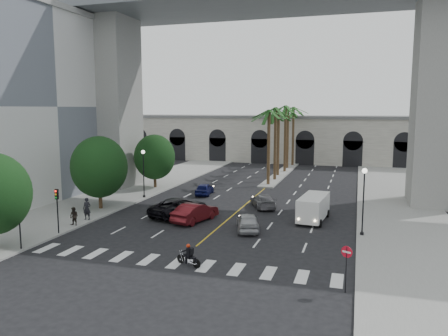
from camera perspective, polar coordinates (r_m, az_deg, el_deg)
ground at (r=30.14m, az=-5.05°, el=-11.28°), size 140.00×140.00×0.00m
sidewalk_left at (r=49.73m, az=-14.60°, el=-3.77°), size 8.00×100.00×0.15m
sidewalk_right at (r=42.68m, az=22.38°, el=-6.02°), size 8.00×100.00×0.15m
median at (r=65.97m, az=7.50°, el=-0.74°), size 2.00×24.00×0.20m
pier_building at (r=82.25m, az=9.56°, el=3.82°), size 71.00×10.50×8.50m
bridge at (r=49.67m, az=8.71°, el=17.78°), size 75.00×13.00×26.00m
palm_a at (r=55.42m, az=5.91°, el=7.00°), size 3.20×3.20×10.30m
palm_b at (r=59.32m, az=6.77°, el=7.31°), size 3.20×3.20×10.60m
palm_c at (r=63.32m, az=7.16°, el=6.92°), size 3.20×3.20×10.10m
palm_d at (r=67.20m, az=8.06°, el=7.57°), size 3.20×3.20×10.90m
palm_e at (r=71.19m, az=8.37°, el=7.21°), size 3.20×3.20×10.40m
palm_f at (r=75.10m, az=9.08°, el=7.43°), size 3.20×3.20×10.70m
street_tree_mid at (r=43.83m, az=-15.99°, el=0.13°), size 5.44×5.44×7.21m
street_tree_far at (r=54.23m, az=-9.05°, el=1.43°), size 5.04×5.04×6.68m
lamp_post_left_far at (r=48.29m, az=-10.47°, el=-0.20°), size 0.40×0.40×5.35m
lamp_post_right at (r=34.98m, az=17.77°, el=-3.48°), size 0.40×0.40×5.35m
traffic_signal_near at (r=33.36m, az=-25.20°, el=-5.64°), size 0.25×0.18×3.65m
traffic_signal_far at (r=36.33m, az=-20.96°, el=-4.36°), size 0.25×0.18×3.65m
motorcycle_rider at (r=28.01m, az=-4.57°, el=-11.39°), size 1.85×0.86×1.42m
car_a at (r=35.65m, az=3.12°, el=-7.00°), size 2.91×4.62×1.47m
car_b at (r=38.40m, az=-3.78°, el=-5.79°), size 2.99×5.27×1.64m
car_c at (r=40.40m, az=-5.89°, el=-5.09°), size 4.56×6.68×1.70m
car_d at (r=43.80m, az=5.12°, el=-4.30°), size 3.65×5.02×1.35m
car_e at (r=50.01m, az=-2.58°, el=-2.76°), size 2.05×4.12×1.35m
cargo_van at (r=39.13m, az=11.59°, el=-5.03°), size 2.56×5.43×2.24m
pedestrian_a at (r=40.13m, az=-17.47°, el=-5.10°), size 0.76×0.54×1.95m
pedestrian_b at (r=38.54m, az=-19.00°, el=-6.00°), size 0.79×0.63×1.55m
do_not_enter_sign at (r=24.62m, az=15.71°, el=-11.37°), size 0.59×0.29×2.58m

